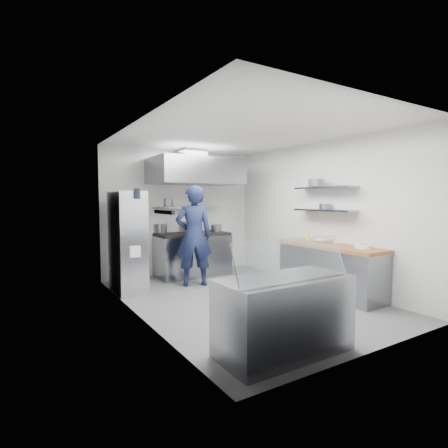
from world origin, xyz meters
TOP-DOWN VIEW (x-y plane):
  - floor at (0.00, 0.00)m, footprint 5.00×5.00m
  - ceiling at (0.00, 0.00)m, footprint 5.00×5.00m
  - wall_back at (0.00, 2.50)m, footprint 3.60×2.80m
  - wall_front at (0.00, -2.50)m, footprint 3.60×2.80m
  - wall_left at (-1.80, 0.00)m, footprint 2.80×5.00m
  - wall_right at (1.80, 0.00)m, footprint 2.80×5.00m
  - gas_range at (0.10, 2.10)m, footprint 1.60×0.80m
  - cooktop at (0.10, 2.10)m, footprint 1.57×0.78m
  - stock_pot_left at (-0.50, 2.50)m, footprint 0.30×0.30m
  - stock_pot_mid at (0.14, 2.28)m, footprint 0.34×0.34m
  - stock_pot_right at (0.71, 2.10)m, footprint 0.25×0.25m
  - over_range_shelf at (0.10, 2.34)m, footprint 1.60×0.30m
  - shelf_pot_a at (-0.30, 2.55)m, footprint 0.26×0.26m
  - extractor_hood at (0.10, 1.93)m, footprint 1.90×1.15m
  - hood_duct at (0.10, 2.15)m, footprint 0.55×0.55m
  - red_firebox at (-1.25, 2.44)m, footprint 0.22×0.10m
  - chef at (-0.28, 1.27)m, footprint 0.83×0.68m
  - wire_rack at (-1.53, 1.50)m, footprint 0.50×0.90m
  - rack_bin_a at (-1.53, 1.12)m, footprint 0.17×0.21m
  - rack_bin_b at (-1.53, 1.33)m, footprint 0.14×0.17m
  - rack_jar at (-1.48, 1.03)m, footprint 0.11×0.11m
  - knife_strip at (-1.78, -0.90)m, footprint 0.04×0.55m
  - prep_counter_base at (1.48, -0.60)m, footprint 0.62×2.00m
  - prep_counter_top at (1.48, -0.60)m, footprint 0.65×2.04m
  - plate_stack_a at (1.60, -1.15)m, footprint 0.22×0.22m
  - plate_stack_b at (1.53, -1.27)m, footprint 0.20×0.20m
  - copper_pan at (1.57, -0.47)m, footprint 0.16×0.16m
  - squeeze_bottle at (1.46, -0.08)m, footprint 0.06×0.06m
  - mixing_bowl at (1.55, -0.28)m, footprint 0.25×0.25m
  - wall_shelf_lower at (1.64, -0.30)m, footprint 0.30×1.30m
  - wall_shelf_upper at (1.64, -0.30)m, footprint 0.30×1.30m
  - shelf_pot_c at (1.68, -0.28)m, footprint 0.21×0.21m
  - shelf_pot_d at (1.54, -0.18)m, footprint 0.28×0.28m
  - display_case at (-0.83, -2.00)m, footprint 1.50×0.70m
  - display_glass at (-0.83, -2.12)m, footprint 1.47×0.19m

SIDE VIEW (x-z plane):
  - floor at x=0.00m, z-range 0.00..0.00m
  - prep_counter_base at x=1.48m, z-range 0.00..0.84m
  - display_case at x=-0.83m, z-range 0.00..0.85m
  - gas_range at x=0.10m, z-range 0.00..0.90m
  - rack_bin_a at x=-1.53m, z-range 0.70..0.90m
  - prep_counter_top at x=1.48m, z-range 0.84..0.90m
  - wire_rack at x=-1.53m, z-range 0.00..1.85m
  - mixing_bowl at x=1.55m, z-range 0.90..0.95m
  - cooktop at x=0.10m, z-range 0.90..0.96m
  - plate_stack_a at x=1.60m, z-range 0.90..0.96m
  - plate_stack_b at x=1.53m, z-range 0.90..0.96m
  - copper_pan at x=1.57m, z-range 0.90..0.96m
  - chef at x=-0.28m, z-range 0.00..1.97m
  - squeeze_bottle at x=1.46m, z-range 0.90..1.08m
  - stock_pot_right at x=0.71m, z-range 0.96..1.12m
  - stock_pot_left at x=-0.50m, z-range 0.96..1.16m
  - display_glass at x=-0.83m, z-range 0.86..1.28m
  - stock_pot_mid at x=0.14m, z-range 0.96..1.20m
  - rack_bin_b at x=-1.53m, z-range 1.22..1.38m
  - wall_back at x=0.00m, z-range 1.39..1.41m
  - wall_front at x=0.00m, z-range 1.39..1.41m
  - wall_left at x=-1.80m, z-range 1.39..1.41m
  - wall_right at x=1.80m, z-range 1.39..1.41m
  - red_firebox at x=-1.25m, z-range 1.29..1.55m
  - wall_shelf_lower at x=1.64m, z-range 1.48..1.52m
  - over_range_shelf at x=0.10m, z-range 1.50..1.54m
  - knife_strip at x=-1.78m, z-range 1.53..1.57m
  - shelf_pot_c at x=1.68m, z-range 1.52..1.62m
  - shelf_pot_a at x=-0.30m, z-range 1.54..1.72m
  - rack_jar at x=-1.48m, z-range 1.71..1.89m
  - wall_shelf_upper at x=1.64m, z-range 1.90..1.94m
  - shelf_pot_d at x=1.54m, z-range 1.94..2.08m
  - extractor_hood at x=0.10m, z-range 2.02..2.57m
  - hood_duct at x=0.10m, z-range 2.56..2.80m
  - ceiling at x=0.00m, z-range 2.80..2.80m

